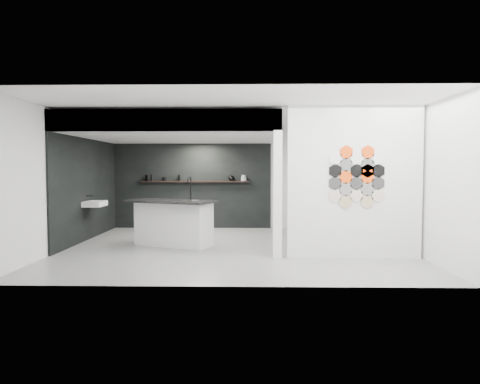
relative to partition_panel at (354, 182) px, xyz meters
name	(u,v)px	position (x,y,z in m)	size (l,w,h in m)	color
floor	(235,248)	(-2.23, 1.00, -1.40)	(7.00, 6.00, 0.01)	slate
partition_panel	(354,182)	(0.00, 0.00, 0.00)	(2.45, 0.15, 2.80)	silver
bay_clad_back	(192,186)	(-3.52, 3.97, -0.22)	(4.40, 0.04, 2.35)	black
bay_clad_left	(88,189)	(-5.70, 2.00, -0.22)	(0.04, 4.00, 2.35)	black
bulkhead	(180,130)	(-3.52, 2.00, 1.15)	(4.40, 4.00, 0.40)	silver
corner_column	(278,194)	(-1.41, 0.00, -0.22)	(0.16, 0.16, 2.35)	silver
fascia_beam	(164,120)	(-3.52, 0.08, 1.15)	(4.40, 0.16, 0.40)	silver
wall_basin	(95,204)	(-5.46, 1.80, -0.55)	(0.40, 0.60, 0.12)	silver
display_shelf	(195,182)	(-3.43, 3.87, -0.10)	(3.00, 0.15, 0.04)	black
kitchen_island	(173,222)	(-3.55, 1.20, -0.90)	(2.03, 1.49, 1.49)	silver
stockpot	(148,178)	(-4.71, 3.87, 0.00)	(0.20, 0.20, 0.16)	black
kettle	(231,178)	(-2.41, 3.87, -0.01)	(0.17, 0.17, 0.14)	black
glass_bowl	(244,179)	(-2.08, 3.87, -0.03)	(0.15, 0.15, 0.11)	gray
glass_vase	(244,178)	(-2.08, 3.87, 0.00)	(0.11, 0.11, 0.16)	gray
bottle_dark	(179,178)	(-3.86, 3.87, 0.00)	(0.06, 0.06, 0.17)	black
utensil_cup	(164,179)	(-4.27, 3.87, -0.02)	(0.09, 0.09, 0.11)	black
hex_tile_cluster	(357,177)	(0.03, -0.09, 0.10)	(1.04, 0.02, 1.16)	beige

